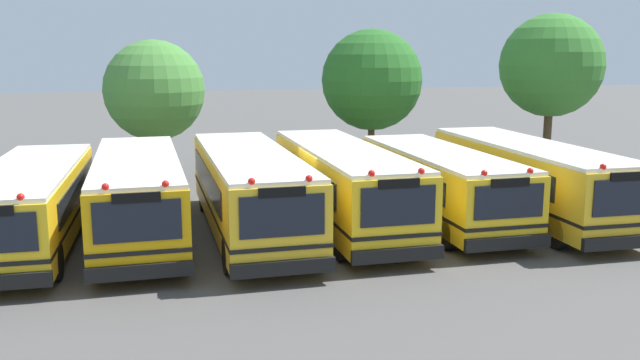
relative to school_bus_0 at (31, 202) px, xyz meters
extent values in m
plane|color=#514F4C|center=(7.95, 0.01, -1.33)|extent=(160.00, 160.00, 0.00)
cube|color=yellow|center=(0.00, 0.03, -0.02)|extent=(2.69, 9.68, 1.92)
cube|color=white|center=(0.00, 0.03, 1.00)|extent=(2.63, 9.49, 0.12)
cube|color=black|center=(1.27, 0.30, 0.29)|extent=(0.20, 7.51, 0.69)
cube|color=black|center=(0.00, 0.03, -0.40)|extent=(2.71, 9.78, 0.10)
sphere|color=red|center=(0.59, -4.65, 1.10)|extent=(0.18, 0.18, 0.18)
cylinder|color=black|center=(1.03, -3.41, -0.83)|extent=(0.30, 1.01, 1.00)
cylinder|color=black|center=(1.17, 3.02, -0.83)|extent=(0.30, 1.01, 1.00)
cylinder|color=black|center=(-1.04, 3.07, -0.83)|extent=(0.30, 1.01, 1.00)
cube|color=#EAA80C|center=(3.03, 0.21, 0.05)|extent=(2.67, 10.03, 2.07)
cube|color=white|center=(3.03, 0.21, 1.15)|extent=(2.62, 9.83, 0.12)
cube|color=black|center=(3.12, -4.85, -0.80)|extent=(2.54, 0.21, 0.36)
cube|color=black|center=(3.12, -4.80, 0.43)|extent=(2.04, 0.10, 0.99)
cube|color=black|center=(4.28, 0.54, 0.38)|extent=(0.19, 7.78, 0.74)
cube|color=black|center=(1.76, 0.49, 0.38)|extent=(0.19, 7.78, 0.74)
cube|color=black|center=(3.03, 0.21, -0.36)|extent=(2.70, 10.13, 0.10)
sphere|color=red|center=(3.80, -4.61, 1.25)|extent=(0.18, 0.18, 0.18)
sphere|color=red|center=(2.43, -4.64, 1.25)|extent=(0.18, 0.18, 0.18)
cube|color=black|center=(3.12, -4.81, 0.99)|extent=(1.12, 0.10, 0.24)
cylinder|color=black|center=(4.20, -3.36, -0.83)|extent=(0.30, 1.01, 1.00)
cylinder|color=black|center=(1.99, -3.40, -0.83)|extent=(0.30, 1.01, 1.00)
cylinder|color=black|center=(4.07, 3.42, -0.83)|extent=(0.30, 1.01, 1.00)
cylinder|color=black|center=(1.86, 3.38, -0.83)|extent=(0.30, 1.01, 1.00)
cube|color=yellow|center=(6.40, -0.08, 0.09)|extent=(2.70, 10.47, 2.14)
cube|color=white|center=(6.40, -0.08, 1.22)|extent=(2.65, 10.26, 0.12)
cube|color=black|center=(6.49, -5.37, -0.80)|extent=(2.59, 0.20, 0.36)
cube|color=black|center=(6.49, -5.32, 0.48)|extent=(2.08, 0.09, 1.03)
cube|color=black|center=(7.69, 0.24, 0.43)|extent=(0.17, 8.13, 0.77)
cube|color=black|center=(5.11, 0.20, 0.43)|extent=(0.17, 8.13, 0.77)
cube|color=black|center=(6.40, -0.08, -0.34)|extent=(2.73, 10.57, 0.10)
sphere|color=red|center=(7.18, -5.13, 1.32)|extent=(0.18, 0.18, 0.18)
sphere|color=red|center=(5.78, -5.16, 1.32)|extent=(0.18, 0.18, 0.18)
cube|color=black|center=(6.49, -5.33, 1.06)|extent=(1.14, 0.10, 0.24)
cylinder|color=black|center=(7.59, -3.88, -0.83)|extent=(0.30, 1.00, 1.00)
cylinder|color=black|center=(5.33, -3.91, -0.83)|extent=(0.30, 1.00, 1.00)
cylinder|color=black|center=(7.48, 3.35, -0.83)|extent=(0.30, 1.00, 1.00)
cylinder|color=black|center=(5.22, 3.31, -0.83)|extent=(0.30, 1.00, 1.00)
cube|color=yellow|center=(9.51, 0.21, 0.09)|extent=(2.53, 10.31, 2.14)
cube|color=white|center=(9.51, 0.21, 1.22)|extent=(2.48, 10.10, 0.12)
cube|color=black|center=(9.55, -5.01, -0.80)|extent=(2.50, 0.18, 0.36)
cube|color=black|center=(9.55, -4.96, 0.47)|extent=(2.01, 0.08, 1.03)
cube|color=black|center=(10.75, 0.52, 0.43)|extent=(0.11, 8.02, 0.77)
cube|color=black|center=(8.26, 0.50, 0.43)|extent=(0.11, 8.02, 0.77)
cube|color=black|center=(9.51, 0.21, -0.34)|extent=(2.56, 10.41, 0.10)
sphere|color=red|center=(10.23, -4.78, 1.32)|extent=(0.18, 0.18, 0.18)
sphere|color=red|center=(8.88, -4.79, 1.32)|extent=(0.18, 0.18, 0.18)
cube|color=black|center=(9.55, -4.97, 1.06)|extent=(1.10, 0.09, 0.24)
cylinder|color=black|center=(10.63, -3.53, -0.83)|extent=(0.29, 1.00, 1.00)
cylinder|color=black|center=(8.46, -3.55, -0.83)|extent=(0.29, 1.00, 1.00)
cylinder|color=black|center=(10.57, 3.56, -0.83)|extent=(0.29, 1.00, 1.00)
cylinder|color=black|center=(8.40, 3.54, -0.83)|extent=(0.29, 1.00, 1.00)
cube|color=yellow|center=(12.81, -0.05, -0.01)|extent=(2.59, 9.16, 1.95)
cube|color=white|center=(12.81, -0.05, 1.03)|extent=(2.53, 8.98, 0.12)
cube|color=black|center=(12.85, -4.69, -0.80)|extent=(2.56, 0.18, 0.36)
cube|color=black|center=(12.85, -4.64, 0.35)|extent=(2.05, 0.08, 0.94)
cube|color=black|center=(14.08, 0.26, 0.31)|extent=(0.10, 7.13, 0.70)
cube|color=black|center=(11.54, 0.24, 0.31)|extent=(0.10, 7.13, 0.70)
cube|color=black|center=(12.81, -0.05, -0.40)|extent=(2.61, 9.25, 0.10)
sphere|color=red|center=(13.54, -4.46, 1.13)|extent=(0.18, 0.18, 0.18)
sphere|color=red|center=(12.16, -4.48, 1.13)|extent=(0.18, 0.18, 0.18)
cube|color=black|center=(12.85, -4.65, 0.87)|extent=(1.13, 0.09, 0.24)
cylinder|color=black|center=(13.95, -3.21, -0.83)|extent=(0.29, 1.00, 1.00)
cylinder|color=black|center=(11.73, -3.23, -0.83)|extent=(0.29, 1.00, 1.00)
cylinder|color=black|center=(13.90, 2.73, -0.83)|extent=(0.29, 1.00, 1.00)
cylinder|color=black|center=(11.68, 2.71, -0.83)|extent=(0.29, 1.00, 1.00)
cube|color=yellow|center=(16.03, -0.18, 0.07)|extent=(2.61, 10.31, 2.11)
cube|color=white|center=(16.03, -0.18, 1.19)|extent=(2.56, 10.10, 0.12)
cube|color=black|center=(15.99, -5.39, -0.80)|extent=(2.57, 0.18, 0.36)
cube|color=black|center=(15.99, -5.34, 0.45)|extent=(2.07, 0.08, 1.01)
cube|color=black|center=(17.31, 0.11, 0.41)|extent=(0.11, 8.03, 0.76)
cube|color=black|center=(14.75, 0.13, 0.41)|extent=(0.11, 8.03, 0.76)
cube|color=black|center=(16.03, -0.18, -0.35)|extent=(2.63, 10.41, 0.10)
sphere|color=red|center=(15.29, -5.17, 1.29)|extent=(0.18, 0.18, 0.18)
cube|color=black|center=(15.99, -5.35, 1.03)|extent=(1.14, 0.09, 0.24)
cylinder|color=black|center=(17.12, -3.93, -0.83)|extent=(0.29, 1.00, 1.00)
cylinder|color=black|center=(14.88, -3.91, -0.83)|extent=(0.29, 1.00, 1.00)
cylinder|color=black|center=(17.18, 3.16, -0.83)|extent=(0.29, 1.00, 1.00)
cylinder|color=black|center=(14.94, 3.17, -0.83)|extent=(0.29, 1.00, 1.00)
cylinder|color=#4C3823|center=(3.67, 10.20, -0.17)|extent=(0.46, 0.46, 2.31)
sphere|color=#478438|center=(3.67, 10.20, 2.65)|extent=(4.43, 4.43, 4.43)
sphere|color=#478438|center=(3.83, 10.27, 2.60)|extent=(3.33, 3.33, 3.33)
cylinder|color=#4C3823|center=(13.69, 10.03, -0.05)|extent=(0.32, 0.32, 2.56)
sphere|color=#286623|center=(13.69, 10.03, 3.01)|extent=(4.76, 4.76, 4.76)
sphere|color=#286623|center=(14.07, 10.40, 3.09)|extent=(3.28, 3.28, 3.28)
cylinder|color=#4C3823|center=(23.27, 10.21, 0.18)|extent=(0.42, 0.42, 3.02)
sphere|color=#387A2D|center=(23.27, 10.21, 3.64)|extent=(5.20, 5.20, 5.20)
sphere|color=#387A2D|center=(24.05, 10.40, 3.44)|extent=(2.95, 2.95, 2.95)
camera|label=1|loc=(3.62, -20.87, 4.36)|focal=38.17mm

